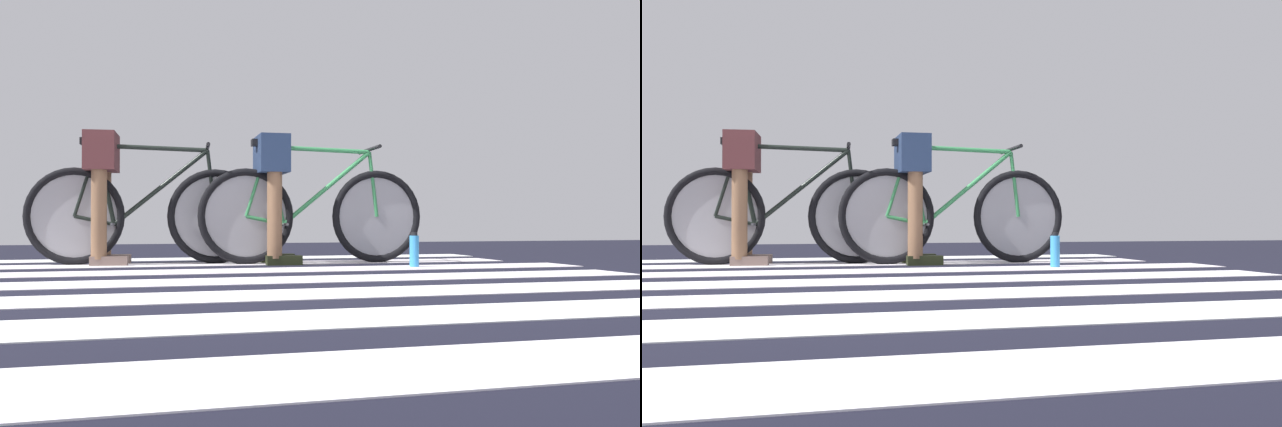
% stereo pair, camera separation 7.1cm
% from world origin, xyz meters
% --- Properties ---
extents(ground, '(18.00, 14.00, 0.02)m').
position_xyz_m(ground, '(0.00, 0.00, 0.01)').
color(ground, black).
extents(crosswalk_markings, '(5.39, 5.77, 0.00)m').
position_xyz_m(crosswalk_markings, '(-0.02, 0.07, 0.02)').
color(crosswalk_markings, silver).
rests_on(crosswalk_markings, ground).
extents(bicycle_1_of_2, '(1.74, 0.52, 0.93)m').
position_xyz_m(bicycle_1_of_2, '(0.94, 1.87, 0.41)').
color(bicycle_1_of_2, black).
rests_on(bicycle_1_of_2, ground).
extents(cyclist_1_of_2, '(0.32, 0.42, 0.96)m').
position_xyz_m(cyclist_1_of_2, '(0.63, 1.88, 0.64)').
color(cyclist_1_of_2, brown).
rests_on(cyclist_1_of_2, ground).
extents(bicycle_2_of_2, '(1.73, 0.52, 0.93)m').
position_xyz_m(bicycle_2_of_2, '(-0.28, 2.10, 0.41)').
color(bicycle_2_of_2, black).
rests_on(bicycle_2_of_2, ground).
extents(cyclist_2_of_2, '(0.34, 0.43, 0.97)m').
position_xyz_m(cyclist_2_of_2, '(-0.59, 2.12, 0.65)').
color(cyclist_2_of_2, brown).
rests_on(cyclist_2_of_2, ground).
extents(water_bottle, '(0.06, 0.06, 0.24)m').
position_xyz_m(water_bottle, '(1.51, 1.25, 0.14)').
color(water_bottle, '#338DD4').
rests_on(water_bottle, ground).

